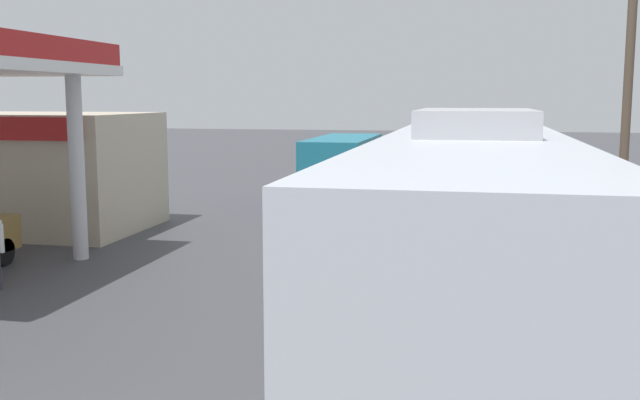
% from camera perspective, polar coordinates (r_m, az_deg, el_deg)
% --- Properties ---
extents(ground, '(120.00, 120.00, 0.00)m').
position_cam_1_polar(ground, '(26.02, 7.81, -0.58)').
color(ground, '#424247').
extents(lane_divider_stripe, '(0.16, 50.00, 0.01)m').
position_cam_1_polar(lane_divider_stripe, '(21.10, 6.81, -2.56)').
color(lane_divider_stripe, '#D8CC4C').
rests_on(lane_divider_stripe, ground).
extents(coach_bus_main, '(2.60, 11.04, 3.69)m').
position_cam_1_polar(coach_bus_main, '(9.90, 11.77, -4.62)').
color(coach_bus_main, silver).
rests_on(coach_bus_main, ground).
extents(minibus_opposing_lane, '(2.04, 6.13, 2.44)m').
position_cam_1_polar(minibus_opposing_lane, '(26.15, 1.82, 2.78)').
color(minibus_opposing_lane, teal).
rests_on(minibus_opposing_lane, ground).
extents(car_trailing_behind_bus, '(1.70, 4.20, 1.82)m').
position_cam_1_polar(car_trailing_behind_bus, '(23.99, 12.98, 1.01)').
color(car_trailing_behind_bus, olive).
rests_on(car_trailing_behind_bus, ground).
extents(utility_pole_roadside, '(1.80, 0.24, 7.94)m').
position_cam_1_polar(utility_pole_roadside, '(21.20, 22.89, 8.20)').
color(utility_pole_roadside, brown).
rests_on(utility_pole_roadside, ground).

